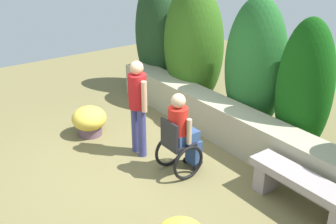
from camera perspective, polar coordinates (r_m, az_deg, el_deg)
The scene contains 7 objects.
ground_plane at distance 6.38m, azimuth -2.66°, elevation -7.99°, with size 13.51×13.51×0.00m, color olive.
stone_retaining_wall at distance 7.10m, azimuth 8.20°, elevation -1.44°, with size 6.03×0.53×0.69m, color #A09C80.
hedge_backdrop at distance 7.51m, azimuth 9.41°, elevation 7.47°, with size 7.04×1.09×2.63m.
stone_bench at distance 5.58m, azimuth 19.02°, elevation -10.43°, with size 1.57×0.40×0.53m.
person_in_wheelchair at distance 5.96m, azimuth 1.87°, elevation -3.55°, with size 0.53×0.66×1.33m.
person_standing_companion at distance 6.35m, azimuth -4.43°, elevation 1.42°, with size 0.49×0.30×1.64m.
flower_pot_purple_near at distance 7.36m, azimuth -11.40°, elevation -1.23°, with size 0.63×0.63×0.55m.
Camera 1 is at (4.53, -2.92, 3.42)m, focal length 41.83 mm.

